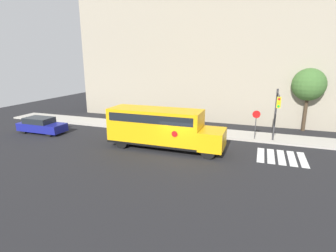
# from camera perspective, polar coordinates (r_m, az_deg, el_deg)

# --- Properties ---
(ground_plane) EXTENTS (60.00, 60.00, 0.00)m
(ground_plane) POSITION_cam_1_polar(r_m,az_deg,el_deg) (19.48, 2.02, -6.21)
(ground_plane) COLOR black
(sidewalk_strip) EXTENTS (44.00, 3.00, 0.15)m
(sidewalk_strip) POSITION_cam_1_polar(r_m,az_deg,el_deg) (25.44, 6.47, -1.17)
(sidewalk_strip) COLOR #B2ADA3
(sidewalk_strip) RESTS_ON ground
(building_backdrop) EXTENTS (32.00, 4.00, 13.88)m
(building_backdrop) POSITION_cam_1_polar(r_m,az_deg,el_deg) (30.89, 9.72, 14.34)
(building_backdrop) COLOR #9E937F
(building_backdrop) RESTS_ON ground
(crosswalk_stripes) EXTENTS (3.30, 3.20, 0.01)m
(crosswalk_stripes) POSITION_cam_1_polar(r_m,az_deg,el_deg) (20.64, 23.43, -6.23)
(crosswalk_stripes) COLOR white
(crosswalk_stripes) RESTS_ON ground
(school_bus) EXTENTS (9.03, 2.57, 3.11)m
(school_bus) POSITION_cam_1_polar(r_m,az_deg,el_deg) (20.38, -1.70, -0.05)
(school_bus) COLOR #EAA80F
(school_bus) RESTS_ON ground
(parked_car) EXTENTS (4.57, 1.80, 1.49)m
(parked_car) POSITION_cam_1_polar(r_m,az_deg,el_deg) (27.65, -25.85, 0.15)
(parked_car) COLOR navy
(parked_car) RESTS_ON ground
(stop_sign) EXTENTS (0.65, 0.10, 2.63)m
(stop_sign) POSITION_cam_1_polar(r_m,az_deg,el_deg) (23.54, 18.59, 1.02)
(stop_sign) COLOR #38383A
(stop_sign) RESTS_ON ground
(traffic_light) EXTENTS (0.28, 3.01, 4.50)m
(traffic_light) POSITION_cam_1_polar(r_m,az_deg,el_deg) (22.44, 22.56, 3.41)
(traffic_light) COLOR #38383A
(traffic_light) RESTS_ON ground
(tree_near_sidewalk) EXTENTS (3.05, 3.05, 6.05)m
(tree_near_sidewalk) POSITION_cam_1_polar(r_m,az_deg,el_deg) (28.30, 28.32, 7.89)
(tree_near_sidewalk) COLOR #423323
(tree_near_sidewalk) RESTS_ON ground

